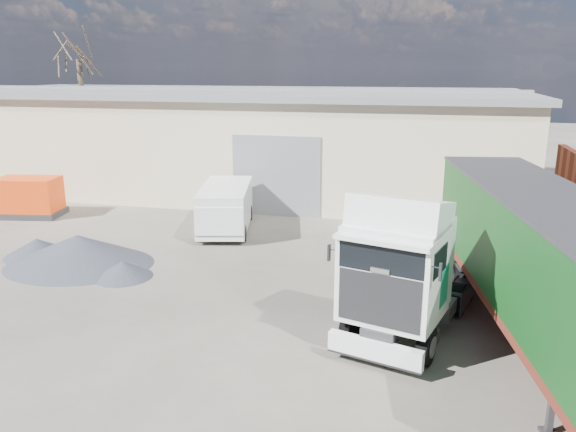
% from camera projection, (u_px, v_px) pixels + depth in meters
% --- Properties ---
extents(ground, '(120.00, 120.00, 0.00)m').
position_uv_depth(ground, '(254.00, 309.00, 15.55)').
color(ground, '#272520').
rests_on(ground, ground).
extents(warehouse, '(30.60, 12.60, 5.42)m').
position_uv_depth(warehouse, '(234.00, 138.00, 31.26)').
color(warehouse, beige).
rests_on(warehouse, ground).
extents(bare_tree, '(4.00, 4.00, 9.60)m').
position_uv_depth(bare_tree, '(77.00, 44.00, 36.42)').
color(bare_tree, '#382B21').
rests_on(bare_tree, ground).
extents(tractor_unit, '(3.58, 5.95, 3.80)m').
position_uv_depth(tractor_unit, '(404.00, 276.00, 13.57)').
color(tractor_unit, black).
rests_on(tractor_unit, ground).
extents(box_trailer, '(4.20, 11.40, 3.71)m').
position_uv_depth(box_trailer, '(538.00, 254.00, 13.11)').
color(box_trailer, '#2D2D30').
rests_on(box_trailer, ground).
extents(panel_van, '(2.82, 4.82, 1.85)m').
position_uv_depth(panel_van, '(225.00, 209.00, 22.70)').
color(panel_van, black).
rests_on(panel_van, ground).
extents(orange_skip, '(3.06, 2.22, 1.74)m').
position_uv_depth(orange_skip, '(29.00, 199.00, 25.12)').
color(orange_skip, '#2D2D30').
rests_on(orange_skip, ground).
extents(gravel_heap, '(6.47, 5.83, 1.05)m').
position_uv_depth(gravel_heap, '(76.00, 251.00, 18.97)').
color(gravel_heap, '#1F212A').
rests_on(gravel_heap, ground).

